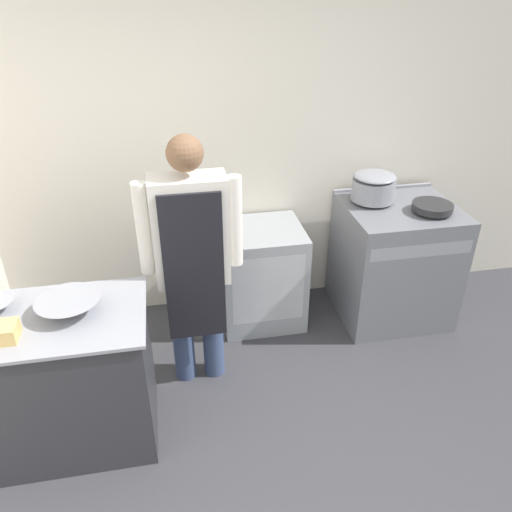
# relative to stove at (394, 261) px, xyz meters

# --- Properties ---
(wall_back) EXTENTS (8.00, 0.05, 2.70)m
(wall_back) POSITION_rel_stove_xyz_m (-1.26, 0.45, 0.88)
(wall_back) COLOR silver
(wall_back) RESTS_ON ground_plane
(prep_counter) EXTENTS (1.06, 0.65, 0.87)m
(prep_counter) POSITION_rel_stove_xyz_m (-2.41, -0.85, -0.03)
(prep_counter) COLOR #2D2D33
(prep_counter) RESTS_ON ground_plane
(stove) EXTENTS (0.83, 0.75, 0.96)m
(stove) POSITION_rel_stove_xyz_m (0.00, 0.00, 0.00)
(stove) COLOR slate
(stove) RESTS_ON ground_plane
(fridge_unit) EXTENTS (0.63, 0.58, 0.79)m
(fridge_unit) POSITION_rel_stove_xyz_m (-1.04, 0.11, -0.07)
(fridge_unit) COLOR #93999E
(fridge_unit) RESTS_ON ground_plane
(person_cook) EXTENTS (0.63, 0.24, 1.70)m
(person_cook) POSITION_rel_stove_xyz_m (-1.59, -0.47, 0.49)
(person_cook) COLOR #38476B
(person_cook) RESTS_ON ground_plane
(mixing_bowl) EXTENTS (0.34, 0.34, 0.08)m
(mixing_bowl) POSITION_rel_stove_xyz_m (-2.27, -0.82, 0.44)
(mixing_bowl) COLOR gray
(mixing_bowl) RESTS_ON prep_counter
(plastic_tub) EXTENTS (0.13, 0.13, 0.08)m
(plastic_tub) POSITION_rel_stove_xyz_m (-2.56, -0.99, 0.44)
(plastic_tub) COLOR #D8B266
(plastic_tub) RESTS_ON prep_counter
(stock_pot) EXTENTS (0.32, 0.32, 0.21)m
(stock_pot) POSITION_rel_stove_xyz_m (-0.19, 0.13, 0.59)
(stock_pot) COLOR gray
(stock_pot) RESTS_ON stove
(saute_pan) EXTENTS (0.29, 0.29, 0.05)m
(saute_pan) POSITION_rel_stove_xyz_m (0.17, -0.13, 0.51)
(saute_pan) COLOR #262628
(saute_pan) RESTS_ON stove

